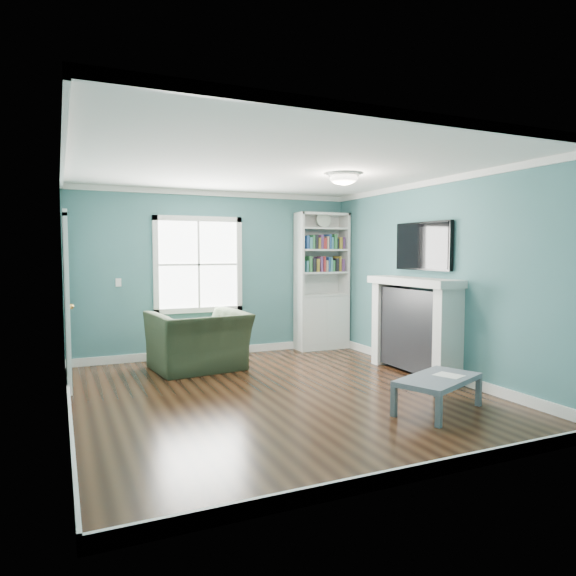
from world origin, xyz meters
name	(u,v)px	position (x,y,z in m)	size (l,w,h in m)	color
floor	(279,394)	(0.00, 0.00, 0.00)	(5.00, 5.00, 0.00)	black
room_walls	(279,258)	(0.00, 0.00, 1.58)	(5.00, 5.00, 5.00)	#3A6C6E
trim	(279,288)	(0.00, 0.00, 1.24)	(4.50, 5.00, 2.60)	white
window	(199,265)	(-0.30, 2.49, 1.45)	(1.40, 0.06, 1.50)	white
bookshelf	(322,295)	(1.77, 2.30, 0.92)	(0.90, 0.35, 2.31)	silver
fireplace	(414,327)	(2.08, 0.20, 0.64)	(0.44, 1.58, 1.30)	black
tv	(423,246)	(2.20, 0.20, 1.72)	(0.06, 1.10, 0.65)	black
door	(66,299)	(-2.22, 1.40, 1.07)	(0.12, 0.98, 2.17)	silver
ceiling_fixture	(344,178)	(0.90, 0.10, 2.55)	(0.38, 0.38, 0.15)	white
light_switch	(118,282)	(-1.50, 2.48, 1.20)	(0.08, 0.01, 0.12)	white
recliner	(198,331)	(-0.54, 1.60, 0.54)	(1.25, 0.81, 1.09)	#202C1B
coffee_table	(438,381)	(1.25, -1.25, 0.31)	(1.11, 0.88, 0.36)	#515A62
paper_sheet	(449,375)	(1.40, -1.25, 0.36)	(0.22, 0.28, 0.00)	white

